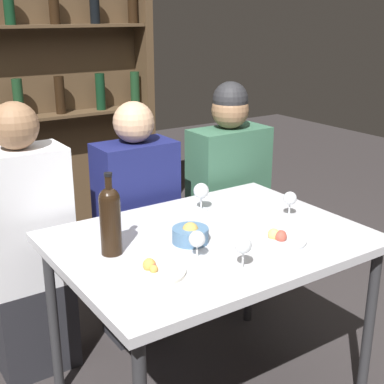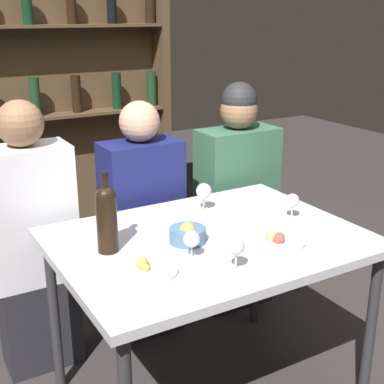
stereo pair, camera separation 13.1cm
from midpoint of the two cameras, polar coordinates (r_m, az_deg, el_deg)
name	(u,v)px [view 2 (the right image)]	position (r m, az deg, el deg)	size (l,w,h in m)	color
dining_table	(209,252)	(2.18, 3.55, -6.44)	(1.21, 0.90, 0.78)	silver
wine_rack_wall	(53,72)	(3.83, -13.67, 12.29)	(1.67, 0.21, 2.39)	#4C3823
wine_bottle	(107,216)	(1.98, -7.24, -2.56)	(0.08, 0.08, 0.31)	black
wine_glass_0	(192,240)	(1.93, 1.90, -5.19)	(0.06, 0.06, 0.11)	silver
wine_glass_1	(292,202)	(2.35, 12.24, -1.02)	(0.06, 0.06, 0.11)	silver
wine_glass_2	(236,248)	(1.86, 6.76, -5.98)	(0.06, 0.06, 0.12)	silver
wine_glass_3	(204,192)	(2.40, 2.83, 0.00)	(0.07, 0.07, 0.13)	silver
food_plate_0	(276,240)	(2.12, 10.66, -5.10)	(0.23, 0.23, 0.05)	silver
food_plate_1	(145,269)	(1.87, -3.03, -8.22)	(0.23, 0.23, 0.05)	silver
snack_bowl	(187,234)	(2.09, 1.27, -4.50)	(0.14, 0.14, 0.08)	#4C7299
seated_person_left	(33,247)	(2.54, -15.22, -5.75)	(0.39, 0.22, 1.28)	#26262B
seated_person_center	(144,229)	(2.73, -3.81, -3.97)	(0.39, 0.22, 1.23)	#26262B
seated_person_right	(236,203)	(3.00, 6.00, -1.21)	(0.43, 0.22, 1.29)	#26262B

